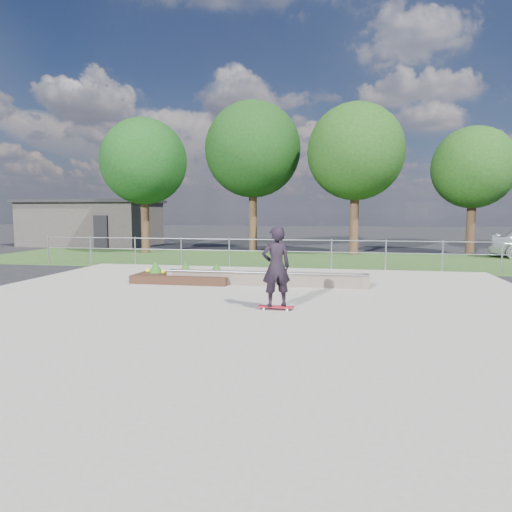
{
  "coord_description": "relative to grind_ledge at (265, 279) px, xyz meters",
  "views": [
    {
      "loc": [
        2.35,
        -9.99,
        2.25
      ],
      "look_at": [
        0.2,
        1.5,
        1.1
      ],
      "focal_mm": 32.0,
      "sensor_mm": 36.0,
      "label": 1
    }
  ],
  "objects": [
    {
      "name": "tree_far_left",
      "position": [
        -8.16,
        9.81,
        4.59
      ],
      "size": [
        4.55,
        4.55,
        7.15
      ],
      "color": "#342115",
      "rests_on": "ground"
    },
    {
      "name": "grass_verge",
      "position": [
        -0.16,
        7.81,
        -0.25
      ],
      "size": [
        30.0,
        8.0,
        0.02
      ],
      "primitive_type": "cube",
      "color": "#28451B",
      "rests_on": "ground"
    },
    {
      "name": "skateboarder",
      "position": [
        0.79,
        -3.28,
        0.76
      ],
      "size": [
        0.8,
        0.65,
        1.86
      ],
      "color": "silver",
      "rests_on": "concrete_slab"
    },
    {
      "name": "grind_ledge",
      "position": [
        0.0,
        0.0,
        0.0
      ],
      "size": [
        6.0,
        0.44,
        0.43
      ],
      "color": "brown",
      "rests_on": "concrete_slab"
    },
    {
      "name": "building",
      "position": [
        -14.15,
        14.81,
        1.25
      ],
      "size": [
        8.4,
        5.4,
        3.0
      ],
      "color": "#302D2B",
      "rests_on": "ground"
    },
    {
      "name": "planter_bed",
      "position": [
        -2.59,
        0.17,
        -0.02
      ],
      "size": [
        3.0,
        1.2,
        0.61
      ],
      "color": "black",
      "rests_on": "concrete_slab"
    },
    {
      "name": "tree_far_right",
      "position": [
        8.84,
        12.31,
        4.21
      ],
      "size": [
        4.2,
        4.2,
        6.6
      ],
      "color": "#301E13",
      "rests_on": "ground"
    },
    {
      "name": "ground",
      "position": [
        -0.16,
        -3.19,
        -0.26
      ],
      "size": [
        120.0,
        120.0,
        0.0
      ],
      "primitive_type": "plane",
      "color": "black",
      "rests_on": "ground"
    },
    {
      "name": "fence",
      "position": [
        -0.16,
        4.31,
        0.51
      ],
      "size": [
        20.06,
        0.06,
        1.2
      ],
      "color": "gray",
      "rests_on": "ground"
    },
    {
      "name": "tree_mid_right",
      "position": [
        2.84,
        10.81,
        4.97
      ],
      "size": [
        4.9,
        4.9,
        7.7
      ],
      "color": "#382216",
      "rests_on": "ground"
    },
    {
      "name": "concrete_slab",
      "position": [
        -0.16,
        -3.19,
        -0.23
      ],
      "size": [
        15.0,
        15.0,
        0.06
      ],
      "primitive_type": "cube",
      "color": "gray",
      "rests_on": "ground"
    },
    {
      "name": "tree_mid_left",
      "position": [
        -2.66,
        11.81,
        5.34
      ],
      "size": [
        5.25,
        5.25,
        8.25
      ],
      "color": "#352215",
      "rests_on": "ground"
    }
  ]
}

